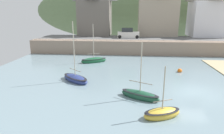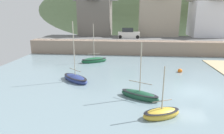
{
  "view_description": "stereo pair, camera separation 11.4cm",
  "coord_description": "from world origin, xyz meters",
  "px_view_note": "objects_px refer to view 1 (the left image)",
  "views": [
    {
      "loc": [
        -6.21,
        -17.99,
        7.21
      ],
      "look_at": [
        -8.12,
        3.35,
        1.29
      ],
      "focal_mm": 31.8,
      "sensor_mm": 36.0,
      "label": 1
    },
    {
      "loc": [
        -6.1,
        -17.98,
        7.21
      ],
      "look_at": [
        -8.12,
        3.35,
        1.29
      ],
      "focal_mm": 31.8,
      "sensor_mm": 36.0,
      "label": 2
    }
  ],
  "objects_px": {
    "fishing_boat_green": "(162,113)",
    "waterfront_building_left": "(95,12)",
    "waterfront_building_centre": "(158,12)",
    "waterfront_building_right": "(209,12)",
    "sailboat_far_left": "(75,78)",
    "sailboat_nearest_shore": "(140,95)",
    "mooring_buoy": "(180,71)",
    "parked_car_near_slipway": "(128,34)",
    "sailboat_tall_mast": "(94,60)"
  },
  "relations": [
    {
      "from": "waterfront_building_centre",
      "to": "sailboat_tall_mast",
      "type": "distance_m",
      "value": 19.66
    },
    {
      "from": "waterfront_building_right",
      "to": "fishing_boat_green",
      "type": "bearing_deg",
      "value": -114.07
    },
    {
      "from": "mooring_buoy",
      "to": "sailboat_nearest_shore",
      "type": "bearing_deg",
      "value": -122.61
    },
    {
      "from": "sailboat_far_left",
      "to": "sailboat_nearest_shore",
      "type": "bearing_deg",
      "value": 10.02
    },
    {
      "from": "fishing_boat_green",
      "to": "mooring_buoy",
      "type": "bearing_deg",
      "value": 47.67
    },
    {
      "from": "waterfront_building_left",
      "to": "waterfront_building_right",
      "type": "distance_m",
      "value": 23.46
    },
    {
      "from": "sailboat_far_left",
      "to": "sailboat_nearest_shore",
      "type": "height_order",
      "value": "sailboat_far_left"
    },
    {
      "from": "waterfront_building_centre",
      "to": "sailboat_far_left",
      "type": "distance_m",
      "value": 26.85
    },
    {
      "from": "sailboat_tall_mast",
      "to": "parked_car_near_slipway",
      "type": "xyz_separation_m",
      "value": [
        4.95,
        10.27,
        2.89
      ]
    },
    {
      "from": "sailboat_far_left",
      "to": "fishing_boat_green",
      "type": "relative_size",
      "value": 1.66
    },
    {
      "from": "sailboat_far_left",
      "to": "fishing_boat_green",
      "type": "distance_m",
      "value": 10.75
    },
    {
      "from": "waterfront_building_left",
      "to": "sailboat_tall_mast",
      "type": "bearing_deg",
      "value": -81.21
    },
    {
      "from": "waterfront_building_left",
      "to": "sailboat_nearest_shore",
      "type": "bearing_deg",
      "value": -72.52
    },
    {
      "from": "fishing_boat_green",
      "to": "sailboat_nearest_shore",
      "type": "bearing_deg",
      "value": 91.18
    },
    {
      "from": "waterfront_building_right",
      "to": "sailboat_nearest_shore",
      "type": "relative_size",
      "value": 1.88
    },
    {
      "from": "waterfront_building_left",
      "to": "parked_car_near_slipway",
      "type": "relative_size",
      "value": 2.31
    },
    {
      "from": "waterfront_building_right",
      "to": "sailboat_far_left",
      "type": "distance_m",
      "value": 32.55
    },
    {
      "from": "waterfront_building_centre",
      "to": "waterfront_building_right",
      "type": "bearing_deg",
      "value": -0.0
    },
    {
      "from": "sailboat_nearest_shore",
      "to": "waterfront_building_centre",
      "type": "bearing_deg",
      "value": 107.48
    },
    {
      "from": "waterfront_building_right",
      "to": "mooring_buoy",
      "type": "xyz_separation_m",
      "value": [
        -9.59,
        -18.8,
        -7.08
      ]
    },
    {
      "from": "waterfront_building_centre",
      "to": "parked_car_near_slipway",
      "type": "relative_size",
      "value": 2.31
    },
    {
      "from": "parked_car_near_slipway",
      "to": "sailboat_far_left",
      "type": "bearing_deg",
      "value": -106.94
    },
    {
      "from": "sailboat_far_left",
      "to": "sailboat_tall_mast",
      "type": "height_order",
      "value": "sailboat_far_left"
    },
    {
      "from": "sailboat_nearest_shore",
      "to": "parked_car_near_slipway",
      "type": "xyz_separation_m",
      "value": [
        -1.31,
        22.63,
        2.91
      ]
    },
    {
      "from": "sailboat_far_left",
      "to": "parked_car_near_slipway",
      "type": "relative_size",
      "value": 1.59
    },
    {
      "from": "sailboat_nearest_shore",
      "to": "sailboat_tall_mast",
      "type": "bearing_deg",
      "value": 144.2
    },
    {
      "from": "waterfront_building_centre",
      "to": "fishing_boat_green",
      "type": "distance_m",
      "value": 31.19
    },
    {
      "from": "waterfront_building_centre",
      "to": "sailboat_tall_mast",
      "type": "bearing_deg",
      "value": -126.61
    },
    {
      "from": "parked_car_near_slipway",
      "to": "waterfront_building_centre",
      "type": "bearing_deg",
      "value": 36.03
    },
    {
      "from": "parked_car_near_slipway",
      "to": "mooring_buoy",
      "type": "height_order",
      "value": "parked_car_near_slipway"
    },
    {
      "from": "sailboat_nearest_shore",
      "to": "waterfront_building_left",
      "type": "bearing_deg",
      "value": 134.82
    },
    {
      "from": "waterfront_building_right",
      "to": "mooring_buoy",
      "type": "height_order",
      "value": "waterfront_building_right"
    },
    {
      "from": "sailboat_far_left",
      "to": "mooring_buoy",
      "type": "bearing_deg",
      "value": 60.06
    },
    {
      "from": "waterfront_building_centre",
      "to": "sailboat_far_left",
      "type": "relative_size",
      "value": 1.45
    },
    {
      "from": "waterfront_building_left",
      "to": "sailboat_nearest_shore",
      "type": "height_order",
      "value": "waterfront_building_left"
    },
    {
      "from": "fishing_boat_green",
      "to": "waterfront_building_left",
      "type": "bearing_deg",
      "value": 84.82
    },
    {
      "from": "fishing_boat_green",
      "to": "sailboat_tall_mast",
      "type": "height_order",
      "value": "sailboat_tall_mast"
    },
    {
      "from": "sailboat_nearest_shore",
      "to": "mooring_buoy",
      "type": "height_order",
      "value": "sailboat_nearest_shore"
    },
    {
      "from": "fishing_boat_green",
      "to": "sailboat_nearest_shore",
      "type": "relative_size",
      "value": 0.78
    },
    {
      "from": "waterfront_building_right",
      "to": "mooring_buoy",
      "type": "bearing_deg",
      "value": -117.02
    },
    {
      "from": "sailboat_tall_mast",
      "to": "sailboat_nearest_shore",
      "type": "relative_size",
      "value": 1.15
    },
    {
      "from": "sailboat_far_left",
      "to": "sailboat_nearest_shore",
      "type": "distance_m",
      "value": 7.8
    },
    {
      "from": "fishing_boat_green",
      "to": "parked_car_near_slipway",
      "type": "xyz_separation_m",
      "value": [
        -2.73,
        25.73,
        2.93
      ]
    },
    {
      "from": "waterfront_building_centre",
      "to": "waterfront_building_right",
      "type": "distance_m",
      "value": 10.2
    },
    {
      "from": "waterfront_building_left",
      "to": "parked_car_near_slipway",
      "type": "distance_m",
      "value": 9.43
    },
    {
      "from": "waterfront_building_right",
      "to": "fishing_boat_green",
      "type": "distance_m",
      "value": 33.83
    },
    {
      "from": "waterfront_building_right",
      "to": "parked_car_near_slipway",
      "type": "xyz_separation_m",
      "value": [
        -16.23,
        -4.5,
        -4.05
      ]
    },
    {
      "from": "sailboat_far_left",
      "to": "sailboat_tall_mast",
      "type": "xyz_separation_m",
      "value": [
        0.51,
        8.48,
        0.02
      ]
    },
    {
      "from": "waterfront_building_centre",
      "to": "sailboat_far_left",
      "type": "bearing_deg",
      "value": -116.28
    },
    {
      "from": "waterfront_building_centre",
      "to": "mooring_buoy",
      "type": "distance_m",
      "value": 20.09
    }
  ]
}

